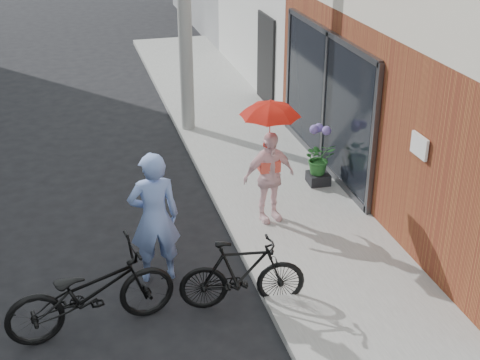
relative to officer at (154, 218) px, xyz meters
name	(u,v)px	position (x,y,z in m)	size (l,w,h in m)	color
ground	(194,303)	(0.37, -0.73, -0.95)	(80.00, 80.00, 0.00)	black
sidewalk	(295,210)	(2.47, 1.27, -0.89)	(2.20, 24.00, 0.12)	gray
curb	(227,219)	(1.31, 1.27, -0.89)	(0.12, 24.00, 0.12)	#9E9E99
officer	(154,218)	(0.00, 0.00, 0.00)	(0.69, 0.45, 1.89)	#7893D6
bike_left	(91,292)	(-0.93, -0.92, -0.40)	(0.73, 2.08, 1.09)	black
bike_right	(242,274)	(0.97, -0.94, -0.46)	(0.46, 1.63, 0.98)	black
kimono_woman	(269,177)	(1.92, 1.00, -0.09)	(0.86, 0.36, 1.47)	#FFD5DA
parasol	(270,108)	(1.92, 1.00, 1.03)	(0.87, 0.87, 0.76)	red
planter	(318,178)	(3.15, 2.01, -0.73)	(0.36, 0.36, 0.19)	black
potted_plant	(319,158)	(3.15, 2.01, -0.34)	(0.52, 0.45, 0.58)	#255E26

